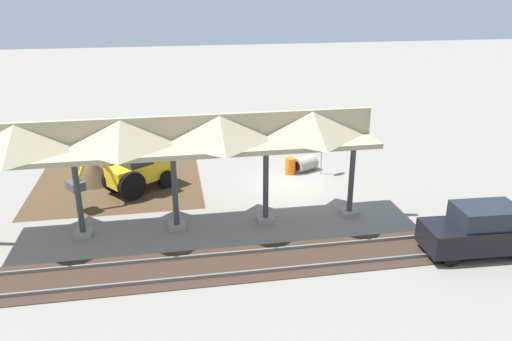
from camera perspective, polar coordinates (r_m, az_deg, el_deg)
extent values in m
plane|color=gray|center=(25.69, 3.75, -1.71)|extent=(120.00, 120.00, 0.00)
cube|color=#4C3823|center=(26.54, -15.50, -1.69)|extent=(8.43, 7.00, 0.01)
cube|color=#9E998E|center=(22.89, 10.58, -4.72)|extent=(0.70, 0.70, 0.20)
cylinder|color=#383D42|center=(22.22, 10.87, -0.76)|extent=(0.24, 0.24, 3.60)
cube|color=#9E998E|center=(21.91, 1.09, -5.55)|extent=(0.70, 0.70, 0.20)
cylinder|color=#383D42|center=(21.20, 1.12, -1.43)|extent=(0.24, 0.24, 3.60)
cube|color=#9E998E|center=(21.57, -9.01, -6.27)|extent=(0.70, 0.70, 0.20)
cylinder|color=#383D42|center=(20.86, -9.27, -2.11)|extent=(0.24, 0.24, 3.60)
cube|color=#9E998E|center=(21.91, -19.13, -6.80)|extent=(0.70, 0.70, 0.20)
cylinder|color=#383D42|center=(21.21, -19.67, -2.71)|extent=(0.24, 0.24, 3.60)
cube|color=tan|center=(20.20, -9.58, 2.86)|extent=(16.52, 3.20, 0.20)
cube|color=tan|center=(20.01, -9.69, 4.63)|extent=(16.52, 0.20, 1.10)
pyramid|color=tan|center=(20.82, 6.38, 5.43)|extent=(3.45, 3.20, 1.10)
pyramid|color=tan|center=(20.10, -4.21, 4.95)|extent=(3.45, 3.20, 1.10)
pyramid|color=tan|center=(20.11, -15.16, 4.27)|extent=(3.45, 3.20, 1.10)
pyramid|color=tan|center=(20.83, -25.70, 3.47)|extent=(3.45, 3.20, 1.10)
cube|color=slate|center=(20.12, 8.06, -8.41)|extent=(60.00, 0.08, 0.15)
cube|color=slate|center=(18.95, 9.39, -10.48)|extent=(60.00, 0.08, 0.15)
cube|color=#38281E|center=(19.56, 8.70, -9.57)|extent=(60.00, 2.58, 0.03)
cylinder|color=gray|center=(27.01, 7.49, 1.78)|extent=(0.06, 0.06, 2.18)
cylinder|color=red|center=(26.73, 7.58, 3.60)|extent=(0.63, 0.47, 0.76)
cube|color=yellow|center=(25.41, -13.12, -0.14)|extent=(3.35, 2.94, 0.90)
cube|color=#1E262D|center=(24.93, -13.71, 2.21)|extent=(1.74, 1.71, 1.40)
cube|color=yellow|center=(25.71, -11.36, 1.91)|extent=(1.57, 1.56, 0.50)
cylinder|color=black|center=(25.62, -15.74, -0.86)|extent=(1.31, 1.07, 1.40)
cylinder|color=black|center=(24.47, -14.00, -1.73)|extent=(1.31, 1.07, 1.40)
cylinder|color=black|center=(26.66, -11.87, -0.23)|extent=(0.90, 0.77, 0.90)
cylinder|color=black|center=(25.66, -10.21, -0.96)|extent=(0.90, 0.77, 0.90)
cylinder|color=yellow|center=(24.07, -17.39, 1.05)|extent=(0.97, 0.77, 1.41)
cylinder|color=yellow|center=(23.72, -19.22, 0.31)|extent=(0.90, 0.72, 1.57)
cube|color=#47474C|center=(23.81, -19.92, -1.64)|extent=(0.96, 1.00, 0.40)
cone|color=#4C3823|center=(27.37, -17.91, -1.27)|extent=(4.22, 4.22, 2.36)
cylinder|color=#9E9384|center=(27.63, 5.69, 0.77)|extent=(1.44, 1.24, 0.79)
cylinder|color=black|center=(27.25, 4.72, 0.51)|extent=(0.24, 0.47, 0.51)
cube|color=black|center=(20.93, 23.99, -6.78)|extent=(4.27, 1.93, 0.95)
cube|color=#1E232B|center=(20.69, 24.83, -4.65)|extent=(2.42, 1.64, 0.73)
cylinder|color=black|center=(19.93, 21.39, -9.35)|extent=(0.61, 0.23, 0.60)
cylinder|color=black|center=(21.05, 19.54, -7.42)|extent=(0.61, 0.23, 0.60)
cylinder|color=black|center=(22.40, 25.93, -6.64)|extent=(0.61, 0.23, 0.60)
cylinder|color=orange|center=(27.10, 3.93, 0.54)|extent=(0.56, 0.56, 0.90)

